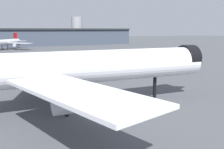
# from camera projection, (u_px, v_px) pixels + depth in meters

# --- Properties ---
(ground) EXTENTS (900.00, 900.00, 0.00)m
(ground) POSITION_uv_depth(u_px,v_px,m) (93.00, 113.00, 42.71)
(ground) COLOR #4C4F54
(airliner_near_gate) EXTENTS (56.88, 52.11, 16.48)m
(airliner_near_gate) POSITION_uv_depth(u_px,v_px,m) (74.00, 68.00, 43.57)
(airliner_near_gate) COLOR white
(airliner_near_gate) RESTS_ON ground
(airliner_far_taxiway) EXTENTS (35.57, 39.76, 11.51)m
(airliner_far_taxiway) POSITION_uv_depth(u_px,v_px,m) (3.00, 43.00, 174.96)
(airliner_far_taxiway) COLOR silver
(airliner_far_taxiway) RESTS_ON ground
(terminal_building) EXTENTS (228.53, 51.62, 25.56)m
(terminal_building) POSITION_uv_depth(u_px,v_px,m) (6.00, 37.00, 212.23)
(terminal_building) COLOR #3D4756
(terminal_building) RESTS_ON ground
(baggage_cart_trailing) EXTENTS (2.79, 2.56, 1.82)m
(baggage_cart_trailing) POSITION_uv_depth(u_px,v_px,m) (131.00, 73.00, 75.54)
(baggage_cart_trailing) COLOR black
(baggage_cart_trailing) RESTS_ON ground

